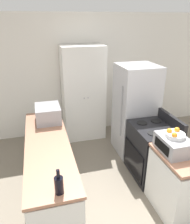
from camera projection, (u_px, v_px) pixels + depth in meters
name	position (u px, v px, depth m)	size (l,w,h in m)	color
wall_back	(78.00, 77.00, 4.80)	(7.00, 0.06, 2.60)	silver
counter_left	(50.00, 170.00, 3.20)	(0.60, 2.23, 0.90)	silver
counter_right	(179.00, 183.00, 2.94)	(0.60, 0.74, 0.90)	silver
pantry_cabinet	(83.00, 94.00, 4.65)	(0.87, 0.56, 2.00)	white
stove	(152.00, 151.00, 3.62)	(0.66, 0.77, 1.06)	black
refrigerator	(135.00, 110.00, 4.15)	(0.72, 0.71, 1.73)	#B7B7BC
microwave	(48.00, 114.00, 3.61)	(0.41, 0.48, 0.26)	#939399
wine_bottle	(59.00, 185.00, 2.11)	(0.09, 0.09, 0.27)	black
toaster_oven	(173.00, 144.00, 2.78)	(0.34, 0.46, 0.21)	#939399
fruit_bowl	(175.00, 134.00, 2.74)	(0.25, 0.25, 0.10)	silver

